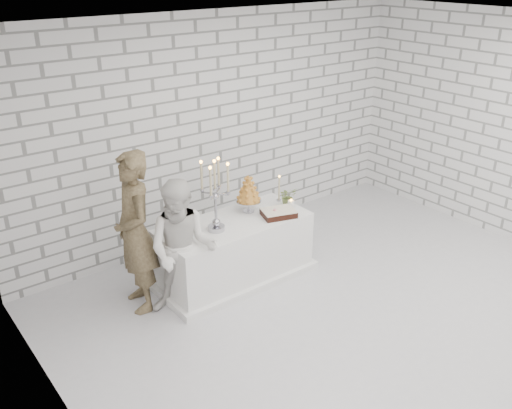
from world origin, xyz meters
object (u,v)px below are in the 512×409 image
(cake_table, at_px, (235,250))
(bride, at_px, (183,250))
(groom, at_px, (135,233))
(candelabra, at_px, (215,196))
(croquembouche, at_px, (249,193))

(cake_table, xyz_separation_m, bride, (-0.84, -0.25, 0.39))
(groom, bearing_deg, candelabra, 84.63)
(groom, bearing_deg, bride, 46.97)
(bride, height_order, croquembouche, bride)
(cake_table, relative_size, bride, 1.17)
(bride, bearing_deg, candelabra, 60.83)
(cake_table, height_order, bride, bride)
(croquembouche, bearing_deg, cake_table, -158.87)
(candelabra, bearing_deg, cake_table, 11.33)
(cake_table, height_order, croquembouche, croquembouche)
(groom, height_order, candelabra, groom)
(bride, bearing_deg, cake_table, 58.22)
(groom, xyz_separation_m, croquembouche, (1.47, -0.05, 0.09))
(groom, relative_size, bride, 1.17)
(bride, relative_size, croquembouche, 3.20)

